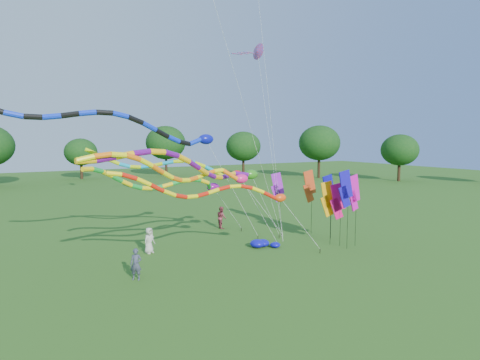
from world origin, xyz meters
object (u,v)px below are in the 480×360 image
tube_kite_red (223,192)px  tube_kite_orange (195,173)px  blue_nylon_heap (264,244)px  person_c (221,217)px  person_a (149,240)px  person_b (136,264)px

tube_kite_red → tube_kite_orange: tube_kite_orange is taller
tube_kite_red → blue_nylon_heap: tube_kite_red is taller
person_c → tube_kite_red: bearing=157.8°
tube_kite_orange → person_a: 6.81m
blue_nylon_heap → person_b: person_b is taller
blue_nylon_heap → tube_kite_orange: bearing=-156.5°
tube_kite_orange → person_c: bearing=39.3°
tube_kite_orange → person_c: tube_kite_orange is taller
tube_kite_orange → person_b: bearing=155.0°
tube_kite_orange → person_a: size_ratio=7.67×
person_a → person_b: bearing=-144.4°
blue_nylon_heap → person_c: person_c is taller
tube_kite_orange → person_b: 5.61m
person_a → person_c: 8.29m
person_b → tube_kite_red: bearing=21.9°
tube_kite_orange → person_b: size_ratio=7.72×
blue_nylon_heap → person_a: 7.61m
person_a → person_b: 4.85m
tube_kite_red → person_c: 11.07m
tube_kite_orange → blue_nylon_heap: (6.12, 2.66, -5.26)m
person_c → person_b: bearing=136.7°
person_b → person_c: bearing=75.8°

